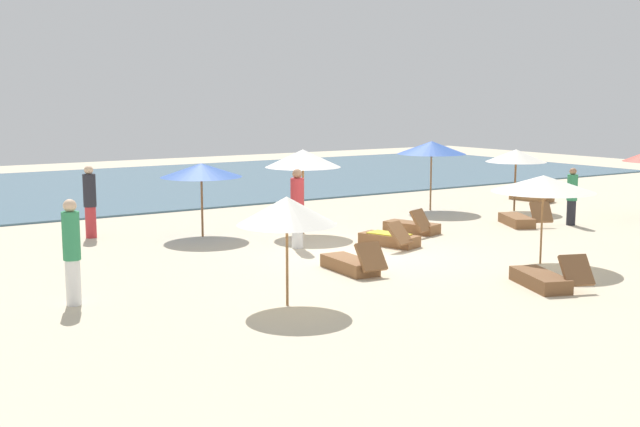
% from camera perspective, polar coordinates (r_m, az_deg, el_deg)
% --- Properties ---
extents(ground_plane, '(60.00, 60.00, 0.00)m').
position_cam_1_polar(ground_plane, '(18.67, 3.28, -3.00)').
color(ground_plane, beige).
extents(ocean_water, '(48.00, 16.00, 0.06)m').
position_cam_1_polar(ocean_water, '(33.72, -14.19, 1.94)').
color(ocean_water, '#476B7F').
rests_on(ocean_water, ground_plane).
extents(umbrella_0, '(1.94, 1.94, 2.00)m').
position_cam_1_polar(umbrella_0, '(26.37, 13.93, 4.06)').
color(umbrella_0, brown).
rests_on(umbrella_0, ground_plane).
extents(umbrella_1, '(2.23, 2.23, 2.26)m').
position_cam_1_polar(umbrella_1, '(25.97, 8.03, 4.72)').
color(umbrella_1, olive).
rests_on(umbrella_1, ground_plane).
extents(umbrella_2, '(2.16, 2.16, 1.96)m').
position_cam_1_polar(umbrella_2, '(21.09, -8.55, 3.10)').
color(umbrella_2, brown).
rests_on(umbrella_2, ground_plane).
extents(umbrella_3, '(2.26, 2.26, 1.98)m').
position_cam_1_polar(umbrella_3, '(18.07, 15.79, 2.08)').
color(umbrella_3, olive).
rests_on(umbrella_3, ground_plane).
extents(umbrella_7, '(1.79, 1.79, 1.96)m').
position_cam_1_polar(umbrella_7, '(13.90, -2.41, 0.20)').
color(umbrella_7, olive).
rests_on(umbrella_7, ground_plane).
extents(umbrella_8, '(2.04, 2.04, 2.29)m').
position_cam_1_polar(umbrella_8, '(21.29, -1.24, 3.99)').
color(umbrella_8, olive).
rests_on(umbrella_8, ground_plane).
extents(lounger_0, '(1.09, 1.79, 0.69)m').
position_cam_1_polar(lounger_0, '(19.83, 5.07, -1.83)').
color(lounger_0, brown).
rests_on(lounger_0, ground_plane).
extents(lounger_1, '(1.15, 1.78, 0.70)m').
position_cam_1_polar(lounger_1, '(16.09, 15.80, -4.56)').
color(lounger_1, brown).
rests_on(lounger_1, ground_plane).
extents(lounger_2, '(1.10, 1.76, 0.73)m').
position_cam_1_polar(lounger_2, '(21.75, 6.68, -0.96)').
color(lounger_2, brown).
rests_on(lounger_2, ground_plane).
extents(lounger_4, '(0.85, 1.76, 0.68)m').
position_cam_1_polar(lounger_4, '(29.26, 15.07, 1.22)').
color(lounger_4, olive).
rests_on(lounger_4, ground_plane).
extents(lounger_5, '(1.28, 1.75, 0.71)m').
position_cam_1_polar(lounger_5, '(23.57, 14.14, -0.43)').
color(lounger_5, brown).
rests_on(lounger_5, ground_plane).
extents(lounger_6, '(0.69, 1.71, 0.71)m').
position_cam_1_polar(lounger_6, '(16.86, 2.30, -3.65)').
color(lounger_6, brown).
rests_on(lounger_6, ground_plane).
extents(person_0, '(0.41, 0.41, 1.91)m').
position_cam_1_polar(person_0, '(14.71, -17.44, -2.59)').
color(person_0, white).
rests_on(person_0, ground_plane).
extents(person_1, '(0.39, 0.39, 1.67)m').
position_cam_1_polar(person_1, '(23.96, 17.68, 1.20)').
color(person_1, '#26262D').
rests_on(person_1, ground_plane).
extents(person_2, '(0.36, 0.36, 1.91)m').
position_cam_1_polar(person_2, '(21.62, -16.23, 0.87)').
color(person_2, '#BF3338').
rests_on(person_2, ground_plane).
extents(person_3, '(0.47, 0.47, 1.95)m').
position_cam_1_polar(person_3, '(19.36, -1.65, 0.43)').
color(person_3, white).
rests_on(person_3, ground_plane).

